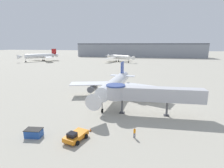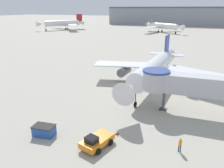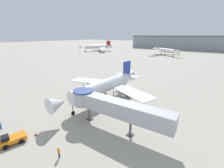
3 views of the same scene
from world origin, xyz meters
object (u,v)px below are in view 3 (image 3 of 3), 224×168
Objects in this scene: main_airplane at (105,86)px; traffic_cone_near_nose at (36,134)px; ground_crew_marshaller at (59,152)px; jet_bridge at (110,106)px; background_jet_gray_tail at (165,50)px; traffic_cone_starboard_wing at (141,109)px; traffic_cone_apron_front at (18,135)px; pushback_tug_orange at (11,139)px; background_jet_red_tail at (97,47)px.

traffic_cone_near_nose is at bearing -87.92° from main_airplane.
ground_crew_marshaller is (7.70, -0.52, 0.67)m from traffic_cone_near_nose.
jet_bridge is 118.59m from background_jet_gray_tail.
main_airplane is at bearing -177.30° from traffic_cone_starboard_wing.
main_airplane is 45.65× the size of traffic_cone_apron_front.
main_airplane is at bearing -136.48° from background_jet_gray_tail.
traffic_cone_starboard_wing is at bearing 5.14° from main_airplane.
background_jet_red_tail reaches higher than pushback_tug_orange.
traffic_cone_apron_front is 2.99m from traffic_cone_near_nose.
background_jet_red_tail reaches higher than traffic_cone_near_nose.
background_jet_red_tail reaches higher than main_airplane.
background_jet_red_tail is at bearing 140.55° from pushback_tug_orange.
traffic_cone_apron_front is at bearing -20.46° from background_jet_red_tail.
traffic_cone_apron_front is at bearing -139.12° from background_jet_gray_tail.
jet_bridge is 143.76m from background_jet_red_tail.
ground_crew_marshaller is 128.41m from background_jet_gray_tail.
background_jet_red_tail is (-96.18, 115.81, 3.75)m from ground_crew_marshaller.
traffic_cone_apron_front is at bearing -135.51° from traffic_cone_near_nose.
traffic_cone_near_nose is at bearing -19.29° from background_jet_red_tail.
background_jet_red_tail is (-97.71, 105.46, 0.09)m from jet_bridge.
background_jet_red_tail is (-99.29, 95.31, 4.46)m from traffic_cone_starboard_wing.
jet_bridge is 28.89× the size of traffic_cone_near_nose.
jet_bridge reaches higher than traffic_cone_starboard_wing.
background_jet_red_tail is at bearing 131.74° from background_jet_gray_tail.
background_jet_red_tail is at bearing 129.15° from jet_bridge.
jet_bridge reaches higher than traffic_cone_apron_front.
traffic_cone_starboard_wing is 0.93× the size of traffic_cone_apron_front.
background_jet_gray_tail is (-28.98, 105.23, 3.93)m from traffic_cone_starboard_wing.
background_jet_gray_tail is (-16.04, 127.30, 3.91)m from traffic_cone_apron_front.
traffic_cone_starboard_wing is (12.07, 23.28, -0.47)m from pushback_tug_orange.
main_airplane is 13.29m from jet_bridge.
ground_crew_marshaller is 0.05× the size of background_jet_red_tail.
ground_crew_marshaller reaches higher than traffic_cone_near_nose.
jet_bridge reaches higher than ground_crew_marshaller.
traffic_cone_apron_front is at bearing -120.39° from traffic_cone_starboard_wing.
pushback_tug_orange is at bearing -20.46° from background_jet_red_tail.
pushback_tug_orange is 147.26m from background_jet_red_tail.
pushback_tug_orange is at bearing -138.80° from background_jet_gray_tail.
traffic_cone_starboard_wing is (1.58, 10.15, -4.37)m from jet_bridge.
pushback_tug_orange is 2.56× the size of ground_crew_marshaller.
background_jet_gray_tail is at bearing 98.26° from traffic_cone_near_nose.
main_airplane is at bearing 89.63° from traffic_cone_near_nose.
traffic_cone_apron_front reaches higher than traffic_cone_starboard_wing.
jet_bridge is at bearing -13.98° from background_jet_red_tail.
background_jet_gray_tail is at bearing -90.00° from ground_crew_marshaller.
traffic_cone_near_nose is 0.41× the size of ground_crew_marshaller.
ground_crew_marshaller reaches higher than traffic_cone_apron_front.
pushback_tug_orange is 9.38m from ground_crew_marshaller.
traffic_cone_apron_front is at bearing 140.10° from pushback_tug_orange.
background_jet_gray_tail is at bearing 97.18° from traffic_cone_apron_front.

